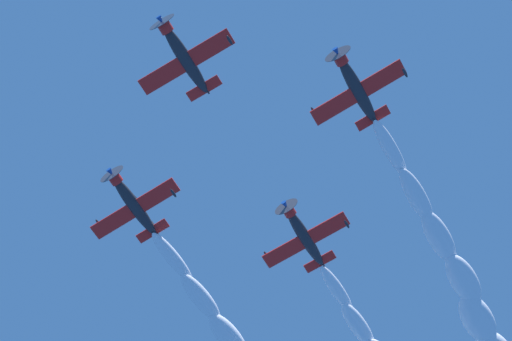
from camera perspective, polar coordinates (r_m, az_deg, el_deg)
name	(u,v)px	position (r m, az deg, el deg)	size (l,w,h in m)	color
airplane_lead	(184,57)	(75.70, -5.16, 8.08)	(9.82, 8.77, 2.97)	#232328
airplane_left_wingman	(356,87)	(76.56, 7.12, 5.90)	(9.78, 8.76, 3.06)	#232328
airplane_right_wingman	(133,204)	(81.35, -8.75, -2.34)	(9.74, 8.79, 3.12)	#232328
airplane_slot_tail	(304,235)	(83.79, 3.41, -4.61)	(9.82, 8.81, 2.98)	#232328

